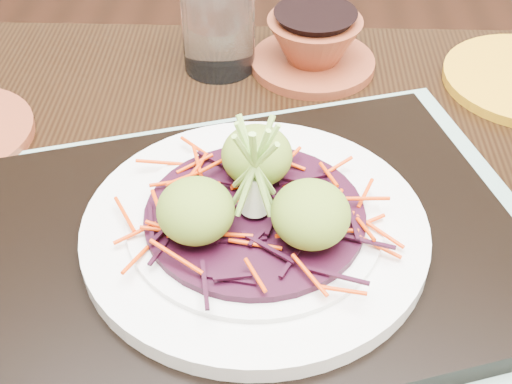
{
  "coord_description": "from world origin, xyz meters",
  "views": [
    {
      "loc": [
        -0.03,
        -0.44,
        1.12
      ],
      "look_at": [
        -0.04,
        -0.02,
        0.75
      ],
      "focal_mm": 50.0,
      "sensor_mm": 36.0,
      "label": 1
    }
  ],
  "objects_px": {
    "serving_tray": "(255,245)",
    "white_plate": "(255,228)",
    "water_glass": "(218,20)",
    "dining_table": "(269,315)",
    "terracotta_bowl_set": "(314,46)"
  },
  "relations": [
    {
      "from": "dining_table",
      "to": "terracotta_bowl_set",
      "type": "relative_size",
      "value": 6.33
    },
    {
      "from": "terracotta_bowl_set",
      "to": "dining_table",
      "type": "bearing_deg",
      "value": -97.96
    },
    {
      "from": "dining_table",
      "to": "serving_tray",
      "type": "distance_m",
      "value": 0.11
    },
    {
      "from": "serving_tray",
      "to": "water_glass",
      "type": "distance_m",
      "value": 0.3
    },
    {
      "from": "water_glass",
      "to": "terracotta_bowl_set",
      "type": "height_order",
      "value": "water_glass"
    },
    {
      "from": "serving_tray",
      "to": "terracotta_bowl_set",
      "type": "xyz_separation_m",
      "value": [
        0.05,
        0.3,
        0.01
      ]
    },
    {
      "from": "white_plate",
      "to": "terracotta_bowl_set",
      "type": "relative_size",
      "value": 1.52
    },
    {
      "from": "white_plate",
      "to": "water_glass",
      "type": "relative_size",
      "value": 2.4
    },
    {
      "from": "dining_table",
      "to": "serving_tray",
      "type": "height_order",
      "value": "serving_tray"
    },
    {
      "from": "dining_table",
      "to": "water_glass",
      "type": "bearing_deg",
      "value": 102.51
    },
    {
      "from": "serving_tray",
      "to": "water_glass",
      "type": "relative_size",
      "value": 3.69
    },
    {
      "from": "serving_tray",
      "to": "water_glass",
      "type": "xyz_separation_m",
      "value": [
        -0.05,
        0.29,
        0.04
      ]
    },
    {
      "from": "serving_tray",
      "to": "white_plate",
      "type": "distance_m",
      "value": 0.02
    },
    {
      "from": "dining_table",
      "to": "serving_tray",
      "type": "relative_size",
      "value": 2.7
    },
    {
      "from": "serving_tray",
      "to": "white_plate",
      "type": "bearing_deg",
      "value": -141.31
    }
  ]
}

